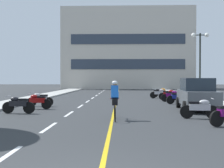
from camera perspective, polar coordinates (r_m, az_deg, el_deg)
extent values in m
plane|color=#2D3033|center=(25.24, 0.39, -3.01)|extent=(140.00, 140.00, 0.00)
cube|color=#A8A8A3|center=(29.28, -13.71, -2.37)|extent=(2.40, 72.00, 0.12)
cube|color=#A8A8A3|center=(28.98, 14.93, -2.41)|extent=(2.40, 72.00, 0.12)
cube|color=silver|center=(6.93, -21.13, -13.78)|extent=(0.14, 2.20, 0.01)
cube|color=silver|center=(10.65, -12.62, -8.54)|extent=(0.14, 2.20, 0.01)
cube|color=silver|center=(14.52, -8.66, -5.98)|extent=(0.14, 2.20, 0.01)
cube|color=silver|center=(18.44, -6.40, -4.49)|extent=(0.14, 2.20, 0.01)
cube|color=silver|center=(22.39, -4.94, -3.52)|extent=(0.14, 2.20, 0.01)
cube|color=silver|center=(26.36, -3.92, -2.84)|extent=(0.14, 2.20, 0.01)
cube|color=silver|center=(30.33, -3.16, -2.34)|extent=(0.14, 2.20, 0.01)
cube|color=silver|center=(34.32, -2.58, -1.95)|extent=(0.14, 2.20, 0.01)
cube|color=silver|center=(38.30, -2.13, -1.64)|extent=(0.14, 2.20, 0.01)
cube|color=silver|center=(42.29, -1.76, -1.39)|extent=(0.14, 2.20, 0.01)
cube|color=silver|center=(46.28, -1.45, -1.19)|extent=(0.14, 2.20, 0.01)
cube|color=silver|center=(50.27, -1.19, -1.01)|extent=(0.14, 2.20, 0.01)
cube|color=gold|center=(28.23, 1.04, -2.58)|extent=(0.12, 66.00, 0.01)
cube|color=beige|center=(53.54, 3.10, 6.91)|extent=(23.65, 8.15, 14.57)
cube|color=#2D3847|center=(49.20, 3.20, 4.03)|extent=(19.86, 0.10, 1.75)
cube|color=#2D3847|center=(49.63, 3.21, 9.08)|extent=(19.86, 0.10, 1.75)
cylinder|color=black|center=(24.63, 17.37, 3.48)|extent=(0.14, 0.14, 5.47)
cylinder|color=black|center=(24.88, 17.40, 9.44)|extent=(1.10, 0.08, 0.08)
sphere|color=white|center=(24.74, 16.16, 9.49)|extent=(0.36, 0.36, 0.36)
sphere|color=white|center=(25.03, 18.63, 9.38)|extent=(0.36, 0.36, 0.36)
cylinder|color=black|center=(17.93, 13.24, -3.65)|extent=(0.26, 0.65, 0.64)
cylinder|color=black|center=(18.23, 18.56, -3.60)|extent=(0.26, 0.65, 0.64)
cylinder|color=black|center=(15.17, 14.61, -4.50)|extent=(0.26, 0.65, 0.64)
cylinder|color=black|center=(15.52, 20.85, -4.41)|extent=(0.26, 0.65, 0.64)
cube|color=#4C5156|center=(16.66, 16.77, -2.64)|extent=(1.99, 4.31, 0.80)
cube|color=#1E2833|center=(16.63, 16.79, -0.06)|extent=(1.71, 2.30, 0.70)
cylinder|color=black|center=(11.17, 20.44, -6.60)|extent=(0.60, 0.30, 0.60)
cube|color=black|center=(11.31, 21.64, -4.37)|extent=(0.50, 0.38, 0.10)
cylinder|color=black|center=(13.24, 19.65, -5.41)|extent=(0.61, 0.18, 0.60)
cylinder|color=black|center=(13.09, 14.88, -5.46)|extent=(0.61, 0.18, 0.60)
cube|color=#B2B2B7|center=(13.13, 17.29, -4.48)|extent=(0.93, 0.40, 0.28)
ellipsoid|color=#B2B2B7|center=(13.14, 18.16, -3.52)|extent=(0.47, 0.30, 0.22)
cube|color=black|center=(13.08, 16.20, -3.62)|extent=(0.47, 0.30, 0.10)
cylinder|color=silver|center=(13.18, 19.67, -2.82)|extent=(0.11, 0.60, 0.03)
cylinder|color=black|center=(15.45, -20.27, -4.50)|extent=(0.60, 0.13, 0.60)
cylinder|color=black|center=(15.02, -16.44, -4.64)|extent=(0.60, 0.13, 0.60)
cube|color=black|center=(15.21, -18.38, -3.75)|extent=(0.91, 0.32, 0.28)
ellipsoid|color=black|center=(15.27, -19.08, -2.90)|extent=(0.45, 0.26, 0.22)
cube|color=black|center=(15.10, -17.51, -3.01)|extent=(0.45, 0.26, 0.10)
cylinder|color=silver|center=(15.40, -20.28, -2.28)|extent=(0.06, 0.60, 0.03)
cylinder|color=black|center=(17.35, -16.53, -3.88)|extent=(0.61, 0.16, 0.60)
cylinder|color=black|center=(16.93, -13.13, -3.99)|extent=(0.61, 0.16, 0.60)
cube|color=maroon|center=(17.12, -14.85, -3.20)|extent=(0.92, 0.37, 0.28)
ellipsoid|color=maroon|center=(17.18, -15.47, -2.46)|extent=(0.46, 0.28, 0.22)
cube|color=black|center=(17.01, -14.08, -2.55)|extent=(0.46, 0.28, 0.10)
cylinder|color=silver|center=(17.31, -16.54, -1.91)|extent=(0.09, 0.60, 0.03)
cylinder|color=black|center=(18.93, -15.89, -3.48)|extent=(0.60, 0.13, 0.60)
cylinder|color=black|center=(18.57, -12.71, -3.55)|extent=(0.60, 0.13, 0.60)
cube|color=#B2B2B7|center=(18.73, -14.32, -2.84)|extent=(0.91, 0.33, 0.28)
ellipsoid|color=#B2B2B7|center=(18.78, -14.90, -2.16)|extent=(0.45, 0.26, 0.22)
cube|color=black|center=(18.64, -13.59, -2.24)|extent=(0.45, 0.26, 0.10)
cylinder|color=silver|center=(18.90, -15.90, -1.66)|extent=(0.06, 0.60, 0.03)
cylinder|color=black|center=(20.79, 14.55, -3.07)|extent=(0.61, 0.22, 0.60)
cylinder|color=black|center=(20.36, 11.73, -3.15)|extent=(0.61, 0.22, 0.60)
cube|color=navy|center=(20.55, 13.15, -2.50)|extent=(0.94, 0.46, 0.28)
ellipsoid|color=navy|center=(20.62, 13.67, -1.88)|extent=(0.48, 0.33, 0.22)
cube|color=black|center=(20.45, 12.51, -1.95)|extent=(0.48, 0.33, 0.10)
cylinder|color=silver|center=(20.76, 14.55, -1.42)|extent=(0.15, 0.59, 0.03)
cylinder|color=black|center=(22.59, 13.39, -2.75)|extent=(0.60, 0.11, 0.60)
cylinder|color=black|center=(22.38, 10.64, -2.77)|extent=(0.60, 0.11, 0.60)
cube|color=#590C59|center=(22.46, 12.02, -2.20)|extent=(0.90, 0.29, 0.28)
ellipsoid|color=#590C59|center=(22.49, 12.53, -1.64)|extent=(0.44, 0.25, 0.22)
cube|color=black|center=(22.40, 11.40, -1.70)|extent=(0.44, 0.25, 0.10)
cylinder|color=silver|center=(22.56, 13.40, -1.23)|extent=(0.04, 0.60, 0.03)
cylinder|color=black|center=(24.27, 12.71, -2.49)|extent=(0.60, 0.26, 0.60)
cylinder|color=black|center=(24.38, 10.13, -2.46)|extent=(0.60, 0.26, 0.60)
cube|color=maroon|center=(24.31, 11.41, -1.96)|extent=(0.94, 0.51, 0.28)
ellipsoid|color=maroon|center=(24.28, 11.89, -1.44)|extent=(0.49, 0.35, 0.22)
cube|color=black|center=(24.33, 10.83, -1.48)|extent=(0.49, 0.35, 0.10)
cylinder|color=silver|center=(24.24, 12.71, -1.07)|extent=(0.19, 0.59, 0.03)
cylinder|color=black|center=(26.16, 10.74, -2.23)|extent=(0.60, 0.13, 0.60)
cylinder|color=black|center=(26.06, 8.33, -2.24)|extent=(0.60, 0.13, 0.60)
cube|color=#B2B2B7|center=(26.09, 9.54, -1.75)|extent=(0.91, 0.32, 0.28)
ellipsoid|color=#B2B2B7|center=(26.10, 9.98, -1.27)|extent=(0.45, 0.26, 0.22)
cube|color=black|center=(26.06, 8.99, -1.31)|extent=(0.45, 0.26, 0.10)
cylinder|color=silver|center=(26.13, 10.74, -0.92)|extent=(0.06, 0.60, 0.03)
cylinder|color=black|center=(28.08, 10.99, -2.01)|extent=(0.61, 0.14, 0.60)
cylinder|color=black|center=(28.00, 8.75, -2.01)|extent=(0.61, 0.14, 0.60)
cube|color=orange|center=(28.03, 9.87, -1.56)|extent=(0.92, 0.34, 0.28)
ellipsoid|color=orange|center=(28.03, 10.28, -1.11)|extent=(0.45, 0.27, 0.22)
cube|color=black|center=(28.00, 9.36, -1.16)|extent=(0.45, 0.27, 0.10)
cylinder|color=silver|center=(28.06, 11.00, -0.79)|extent=(0.07, 0.60, 0.03)
torus|color=black|center=(12.78, 0.50, -5.40)|extent=(0.07, 0.72, 0.72)
torus|color=black|center=(11.74, 0.62, -5.97)|extent=(0.07, 0.72, 0.72)
cylinder|color=red|center=(12.20, 0.56, -4.29)|extent=(0.08, 0.95, 0.04)
cube|color=black|center=(12.03, 0.58, -3.31)|extent=(0.11, 0.20, 0.06)
cylinder|color=red|center=(12.63, 0.51, -2.97)|extent=(0.42, 0.05, 0.03)
cube|color=black|center=(12.09, 0.57, -3.62)|extent=(0.26, 0.37, 0.28)
cube|color=blue|center=(12.21, 0.56, -1.70)|extent=(0.34, 0.47, 0.61)
sphere|color=#8C6647|center=(12.33, 0.54, -0.04)|extent=(0.20, 0.20, 0.20)
ellipsoid|color=white|center=(12.33, 0.54, 0.28)|extent=(0.24, 0.26, 0.16)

